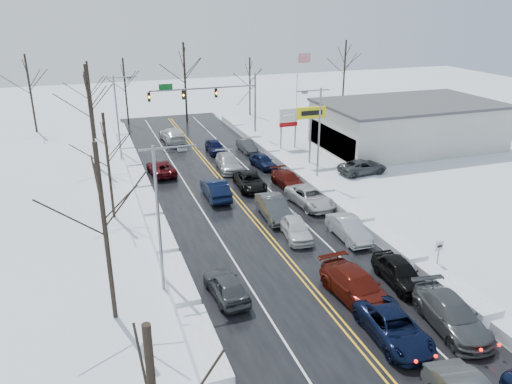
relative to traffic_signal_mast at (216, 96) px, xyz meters
name	(u,v)px	position (x,y,z in m)	size (l,w,h in m)	color
ground	(271,240)	(-3.45, -27.99, -5.48)	(160.00, 160.00, 0.00)	silver
road_surface	(262,229)	(-3.45, -25.99, -5.47)	(14.00, 84.00, 0.01)	black
snow_bank_left	(162,244)	(-11.05, -25.99, -5.48)	(1.48, 72.00, 0.76)	white
snow_bank_right	(350,215)	(4.15, -25.99, -5.48)	(1.48, 72.00, 0.76)	white
traffic_signal_mast	(216,96)	(0.00, 0.00, 0.00)	(13.28, 0.39, 8.00)	slate
tires_plus_sign	(311,117)	(7.05, -12.00, -0.49)	(3.20, 0.34, 6.00)	slate
used_vehicles_sign	(288,120)	(7.05, -5.99, -2.16)	(2.20, 0.22, 4.65)	slate
speed_limit_sign	(439,251)	(4.75, -35.99, -3.84)	(0.55, 0.09, 2.35)	slate
flagpole	(298,85)	(11.72, 2.01, 0.45)	(1.87, 1.20, 10.00)	silver
dealership_building	(407,124)	(20.53, -9.99, -2.82)	(20.40, 12.40, 5.30)	beige
streetlight_ne	(317,128)	(4.85, -17.99, -0.17)	(3.20, 0.25, 9.00)	slate
streetlight_sw	(161,208)	(-11.74, -31.99, -0.17)	(3.20, 0.25, 9.00)	slate
streetlight_nw	(119,111)	(-11.74, -3.99, -0.17)	(3.20, 0.25, 9.00)	slate
tree_left_b	(102,200)	(-14.95, -33.99, 1.51)	(4.00, 4.00, 10.00)	#2D231C
tree_left_c	(106,146)	(-13.95, -19.99, 0.46)	(3.40, 3.40, 8.50)	#2D231C
tree_left_d	(88,97)	(-14.65, -5.99, 1.86)	(4.20, 4.20, 10.50)	#2D231C
tree_left_e	(89,85)	(-14.25, 6.01, 1.16)	(3.80, 3.80, 9.50)	#2D231C
tree_far_a	(28,78)	(-21.45, 12.01, 1.51)	(4.00, 4.00, 10.00)	#2D231C
tree_far_b	(124,78)	(-9.45, 13.01, 0.81)	(3.60, 3.60, 9.00)	#2D231C
tree_far_c	(184,67)	(-1.45, 11.01, 2.21)	(4.40, 4.40, 11.00)	#2D231C
tree_far_d	(250,75)	(8.55, 12.51, 0.46)	(3.40, 3.40, 8.50)	#2D231C
tree_far_e	(345,61)	(24.55, 13.01, 1.86)	(4.20, 4.20, 10.50)	#2D231C
queued_car_2	(392,339)	(-1.56, -40.68, -5.48)	(2.40, 5.21, 1.45)	black
queued_car_3	(356,299)	(-1.50, -36.84, -5.48)	(2.36, 5.80, 1.68)	#50120A
queued_car_4	(295,237)	(-1.60, -28.19, -5.48)	(1.76, 4.39, 1.49)	silver
queued_car_5	(273,217)	(-1.82, -24.26, -5.48)	(1.78, 5.12, 1.69)	#3A3D3F
queued_car_6	(250,188)	(-1.50, -17.33, -5.48)	(2.35, 5.09, 1.41)	black
queued_car_7	(229,170)	(-1.87, -11.53, -5.48)	(2.17, 5.33, 1.55)	#A5A7AD
queued_car_8	(215,153)	(-1.62, -5.16, -5.48)	(1.71, 4.26, 1.45)	black
queued_car_11	(449,327)	(1.88, -40.85, -5.48)	(2.26, 5.56, 1.61)	#414346
queued_car_12	(398,283)	(1.88, -36.13, -5.48)	(1.85, 4.59, 1.57)	black
queued_car_13	(348,238)	(2.00, -29.61, -5.48)	(1.62, 4.65, 1.53)	#A9ABB1
queued_car_14	(310,205)	(1.99, -22.99, -5.48)	(2.49, 5.39, 1.50)	#BCBCBE
queued_car_15	(288,187)	(1.97, -18.20, -5.48)	(1.96, 4.81, 1.40)	#460C09
queued_car_16	(263,167)	(1.73, -12.02, -5.48)	(1.63, 4.05, 1.38)	black
queued_car_17	(247,151)	(2.00, -5.79, -5.48)	(1.41, 4.05, 1.34)	#3B3E40
oncoming_car_0	(216,198)	(-5.14, -18.67, -5.48)	(1.77, 5.08, 1.68)	black
oncoming_car_1	(162,174)	(-8.64, -10.76, -5.48)	(2.27, 4.92, 1.37)	#4A090F
oncoming_car_2	(173,142)	(-5.33, 1.17, -5.48)	(2.41, 5.92, 1.72)	silver
oncoming_car_3	(227,297)	(-8.60, -34.10, -5.48)	(1.77, 4.40, 1.50)	#3C3F41
parked_car_0	(362,173)	(10.52, -17.11, -5.48)	(2.32, 5.03, 1.40)	#3A3D3F
parked_car_1	(358,153)	(13.65, -10.82, -5.48)	(2.41, 5.93, 1.72)	#393B3E
parked_car_2	(320,143)	(11.60, -5.38, -5.48)	(1.62, 4.04, 1.37)	black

